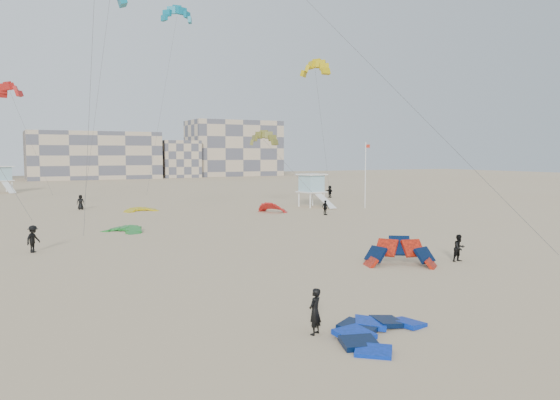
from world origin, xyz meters
name	(u,v)px	position (x,y,z in m)	size (l,w,h in m)	color
ground	(339,317)	(0.00, 0.00, 0.00)	(320.00, 320.00, 0.00)	tan
kite_ground_blue	(380,336)	(0.00, -2.61, 0.00)	(3.96, 4.13, 0.63)	#092CCD
kite_ground_orange	(400,266)	(8.53, 6.60, 0.00)	(4.04, 3.16, 2.56)	#FF270D
kite_ground_green	(123,232)	(-2.79, 27.73, 0.00)	(3.39, 3.54, 0.80)	#257E32
kite_ground_red_far	(272,212)	(14.85, 35.73, 0.00)	(3.16, 2.86, 1.72)	#BE021D
kite_ground_yellow	(141,211)	(2.26, 43.39, 0.00)	(3.46, 3.61, 0.66)	#BFC40D
kitesurfer_main	(315,311)	(-1.91, -1.38, 0.83)	(0.61, 0.40, 1.66)	black
kitesurfer_b	(459,248)	(12.46, 6.00, 0.81)	(0.79, 0.61, 1.62)	black
kitesurfer_c	(33,239)	(-9.87, 20.82, 0.89)	(1.14, 0.66, 1.77)	black
kitesurfer_d	(325,208)	(18.51, 30.65, 0.78)	(0.92, 0.38, 1.56)	black
kitesurfer_e	(81,202)	(-3.52, 48.18, 0.86)	(0.84, 0.55, 1.72)	black
kitesurfer_f	(330,192)	(31.20, 49.79, 0.89)	(1.65, 0.53, 1.78)	black
kite_fly_olive	(263,140)	(15.10, 38.51, 8.00)	(5.71, 9.69, 8.17)	olive
kite_fly_yellow	(315,69)	(26.01, 45.44, 17.52)	(8.59, 8.11, 18.18)	#BFC40D
kite_fly_teal_b	(177,16)	(12.75, 63.33, 26.88)	(9.93, 12.47, 27.16)	#0779AD
kite_fly_red	(10,91)	(-10.11, 59.10, 14.19)	(7.07, 4.97, 14.61)	#BE021D
lifeguard_tower_near	(312,191)	(21.77, 39.01, 1.98)	(3.24, 5.69, 3.99)	white
lifeguard_tower_far	(1,179)	(-11.41, 83.11, 2.19)	(4.02, 6.54, 4.41)	white
flagpole	(365,174)	(26.54, 34.70, 4.09)	(0.63, 0.10, 7.77)	white
condo_mid	(93,155)	(10.00, 130.00, 6.00)	(32.00, 16.00, 12.00)	tan
condo_east	(234,148)	(50.00, 132.00, 8.00)	(26.00, 14.00, 16.00)	tan
condo_fill_right	(178,159)	(32.00, 128.00, 5.00)	(10.00, 10.00, 10.00)	tan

